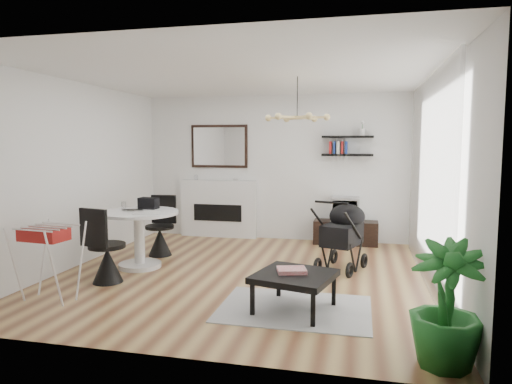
% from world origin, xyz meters
% --- Properties ---
extents(floor, '(5.00, 5.00, 0.00)m').
position_xyz_m(floor, '(0.00, 0.00, 0.00)').
color(floor, brown).
rests_on(floor, ground).
extents(ceiling, '(5.00, 5.00, 0.00)m').
position_xyz_m(ceiling, '(0.00, 0.00, 2.70)').
color(ceiling, white).
rests_on(ceiling, wall_back).
extents(wall_back, '(5.00, 0.00, 5.00)m').
position_xyz_m(wall_back, '(0.00, 2.50, 1.35)').
color(wall_back, white).
rests_on(wall_back, floor).
extents(wall_left, '(0.00, 5.00, 5.00)m').
position_xyz_m(wall_left, '(-2.50, 0.00, 1.35)').
color(wall_left, white).
rests_on(wall_left, floor).
extents(wall_right, '(0.00, 5.00, 5.00)m').
position_xyz_m(wall_right, '(2.50, 0.00, 1.35)').
color(wall_right, white).
rests_on(wall_right, floor).
extents(sheer_curtain, '(0.04, 3.60, 2.60)m').
position_xyz_m(sheer_curtain, '(2.40, 0.20, 1.35)').
color(sheer_curtain, white).
rests_on(sheer_curtain, wall_right).
extents(fireplace, '(1.50, 0.17, 2.16)m').
position_xyz_m(fireplace, '(-1.10, 2.42, 0.69)').
color(fireplace, white).
rests_on(fireplace, floor).
extents(shelf_lower, '(0.90, 0.25, 0.04)m').
position_xyz_m(shelf_lower, '(1.32, 2.37, 1.60)').
color(shelf_lower, black).
rests_on(shelf_lower, wall_back).
extents(shelf_upper, '(0.90, 0.25, 0.04)m').
position_xyz_m(shelf_upper, '(1.32, 2.37, 1.92)').
color(shelf_upper, black).
rests_on(shelf_upper, wall_back).
extents(pendant_lamp, '(0.90, 0.90, 0.10)m').
position_xyz_m(pendant_lamp, '(0.70, 0.30, 2.15)').
color(pendant_lamp, tan).
rests_on(pendant_lamp, ceiling).
extents(tv_console, '(1.13, 0.39, 0.42)m').
position_xyz_m(tv_console, '(1.32, 2.29, 0.21)').
color(tv_console, black).
rests_on(tv_console, floor).
extents(crt_tv, '(0.50, 0.43, 0.43)m').
position_xyz_m(crt_tv, '(1.31, 2.29, 0.64)').
color(crt_tv, '#B5B6B8').
rests_on(crt_tv, tv_console).
extents(dining_table, '(1.13, 1.13, 0.83)m').
position_xyz_m(dining_table, '(-1.55, 0.03, 0.55)').
color(dining_table, white).
rests_on(dining_table, floor).
extents(laptop, '(0.33, 0.25, 0.02)m').
position_xyz_m(laptop, '(-1.64, -0.01, 0.84)').
color(laptop, black).
rests_on(laptop, dining_table).
extents(black_bag, '(0.29, 0.18, 0.17)m').
position_xyz_m(black_bag, '(-1.53, 0.30, 0.91)').
color(black_bag, black).
rests_on(black_bag, dining_table).
extents(newspaper, '(0.43, 0.39, 0.01)m').
position_xyz_m(newspaper, '(-1.36, -0.11, 0.83)').
color(newspaper, silver).
rests_on(newspaper, dining_table).
extents(drinking_glass, '(0.07, 0.07, 0.11)m').
position_xyz_m(drinking_glass, '(-1.86, 0.17, 0.88)').
color(drinking_glass, white).
rests_on(drinking_glass, dining_table).
extents(chair_far, '(0.46, 0.47, 0.96)m').
position_xyz_m(chair_far, '(-1.57, 0.79, 0.30)').
color(chair_far, black).
rests_on(chair_far, floor).
extents(chair_near, '(0.50, 0.52, 1.00)m').
position_xyz_m(chair_near, '(-1.62, -0.74, 0.31)').
color(chair_near, black).
rests_on(chair_near, floor).
extents(drying_rack, '(0.64, 0.60, 0.88)m').
position_xyz_m(drying_rack, '(-1.89, -1.50, 0.46)').
color(drying_rack, white).
rests_on(drying_rack, floor).
extents(stroller, '(0.76, 0.95, 1.05)m').
position_xyz_m(stroller, '(1.34, 0.62, 0.45)').
color(stroller, black).
rests_on(stroller, floor).
extents(rug, '(1.63, 1.18, 0.01)m').
position_xyz_m(rug, '(0.89, -1.15, 0.01)').
color(rug, '#ADADAD').
rests_on(rug, floor).
extents(coffee_table, '(0.95, 0.95, 0.40)m').
position_xyz_m(coffee_table, '(0.89, -1.19, 0.37)').
color(coffee_table, black).
rests_on(coffee_table, rug).
extents(magazines, '(0.36, 0.31, 0.04)m').
position_xyz_m(magazines, '(0.86, -1.16, 0.44)').
color(magazines, '#BC2F35').
rests_on(magazines, coffee_table).
extents(potted_plant, '(0.69, 0.69, 1.03)m').
position_xyz_m(potted_plant, '(2.25, -2.15, 0.52)').
color(potted_plant, '#1C6221').
rests_on(potted_plant, floor).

